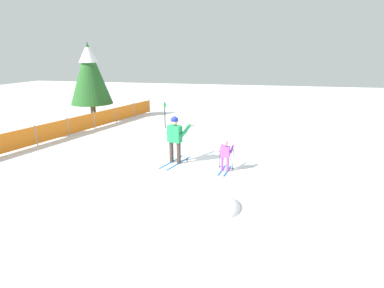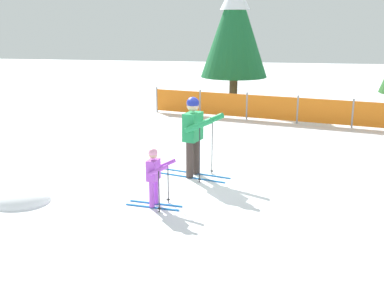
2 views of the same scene
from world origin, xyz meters
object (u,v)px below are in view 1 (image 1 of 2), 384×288
(skier_child, at_px, (225,153))
(conifer_near, at_px, (90,72))
(trail_marker, at_px, (165,112))
(safety_fence, at_px, (82,123))
(skier_adult, at_px, (175,135))

(skier_child, xyz_separation_m, conifer_near, (6.61, 8.72, 2.14))
(conifer_near, xyz_separation_m, trail_marker, (-1.20, -4.90, -1.90))
(skier_child, distance_m, safety_fence, 8.42)
(skier_child, relative_size, conifer_near, 0.24)
(skier_child, relative_size, safety_fence, 0.09)
(skier_child, bearing_deg, conifer_near, 60.27)
(conifer_near, bearing_deg, trail_marker, -103.79)
(skier_adult, height_order, safety_fence, skier_adult)
(safety_fence, distance_m, conifer_near, 3.94)
(safety_fence, distance_m, trail_marker, 4.21)
(safety_fence, xyz_separation_m, conifer_near, (3.00, 1.11, 2.31))
(skier_adult, distance_m, safety_fence, 6.64)
(skier_child, distance_m, conifer_near, 11.15)
(skier_adult, distance_m, conifer_near, 9.44)
(skier_adult, xyz_separation_m, trail_marker, (5.01, 1.99, -0.16))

